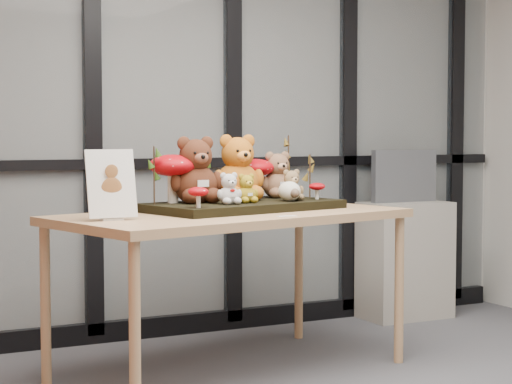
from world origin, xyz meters
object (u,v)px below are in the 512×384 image
bear_brown_medium (195,166)px  mushroom_back_right (255,176)px  bear_tan_back (277,172)px  bear_small_yellow (246,187)px  mushroom_front_left (198,196)px  sign_holder (111,187)px  plush_cream_hedgehog (289,190)px  bear_white_bow (229,187)px  monitor (404,176)px  cabinet (405,260)px  display_table (231,225)px  diorama_tray (243,206)px  bear_beige_small (291,183)px  bear_pooh_yellow (237,164)px  mushroom_front_right (317,190)px  mushroom_back_left (173,176)px

bear_brown_medium → mushroom_back_right: 0.47m
bear_tan_back → bear_small_yellow: bearing=-152.9°
mushroom_front_left → sign_holder: sign_holder is taller
plush_cream_hedgehog → sign_holder: size_ratio=0.35×
bear_white_bow → sign_holder: size_ratio=0.54×
monitor → bear_white_bow: bearing=-153.4°
bear_white_bow → mushroom_front_left: (-0.23, -0.14, -0.03)m
bear_white_bow → cabinet: (1.69, 0.83, -0.58)m
display_table → bear_brown_medium: bear_brown_medium is taller
bear_tan_back → bear_brown_medium: bearing=-178.3°
display_table → monitor: size_ratio=3.94×
diorama_tray → bear_white_bow: size_ratio=5.80×
diorama_tray → sign_holder: size_ratio=3.13×
bear_beige_small → monitor: bearing=17.1°
bear_pooh_yellow → bear_tan_back: bearing=2.0°
bear_beige_small → bear_white_bow: bearing=179.4°
monitor → display_table: bearing=-154.0°
mushroom_front_left → bear_white_bow: bearing=31.3°
display_table → sign_holder: 0.72m
bear_tan_back → monitor: size_ratio=0.57×
bear_tan_back → mushroom_front_left: bear_tan_back is taller
mushroom_front_right → sign_holder: (-1.22, -0.21, 0.06)m
bear_small_yellow → mushroom_back_right: 0.37m
bear_tan_back → sign_holder: bearing=-171.9°
mushroom_front_right → display_table: bearing=-172.7°
bear_white_bow → bear_beige_small: size_ratio=0.97×
bear_small_yellow → mushroom_back_left: (-0.34, 0.17, 0.05)m
mushroom_front_left → monitor: 2.15m
bear_tan_back → bear_beige_small: bear_tan_back is taller
bear_white_bow → mushroom_back_right: size_ratio=0.74×
bear_white_bow → mushroom_back_right: 0.48m
plush_cream_hedgehog → bear_brown_medium: bearing=150.6°
display_table → mushroom_front_right: (0.55, 0.07, 0.16)m
bear_brown_medium → mushroom_back_right: bear_brown_medium is taller
bear_brown_medium → mushroom_back_left: bearing=149.8°
display_table → bear_tan_back: (0.42, 0.29, 0.25)m
bear_brown_medium → bear_tan_back: bear_brown_medium is taller
bear_pooh_yellow → mushroom_back_left: (-0.38, -0.04, -0.06)m
bear_brown_medium → bear_white_bow: size_ratio=2.13×
sign_holder → monitor: bearing=22.2°
display_table → mushroom_back_right: (0.30, 0.32, 0.23)m
mushroom_front_right → bear_white_bow: bearing=-169.6°
bear_small_yellow → cabinet: bear_small_yellow is taller
plush_cream_hedgehog → mushroom_back_left: bearing=150.5°
bear_white_bow → mushroom_front_right: 0.59m
display_table → bear_small_yellow: bear_small_yellow is taller
bear_brown_medium → sign_holder: 0.61m
bear_brown_medium → bear_small_yellow: bear_brown_medium is taller
diorama_tray → mushroom_front_left: size_ratio=9.22×
cabinet → sign_holder: bearing=-158.3°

